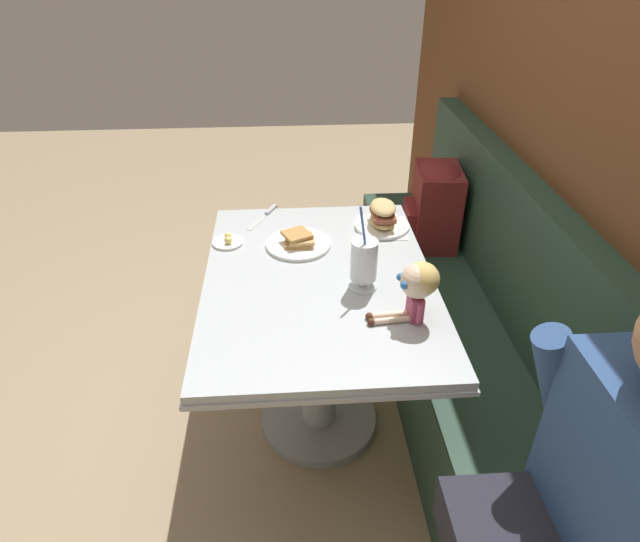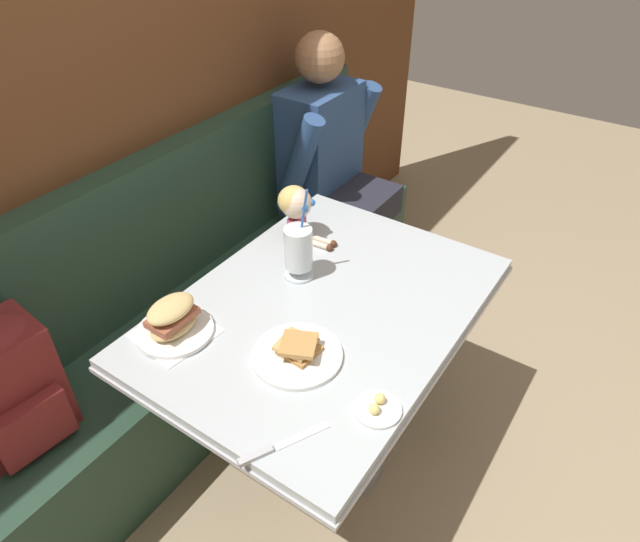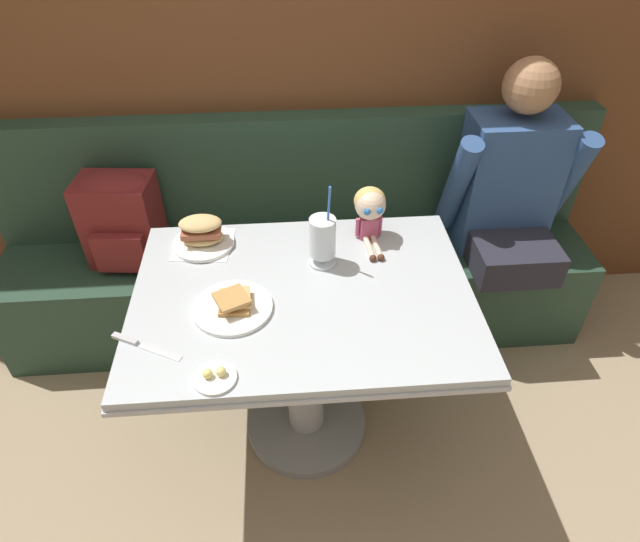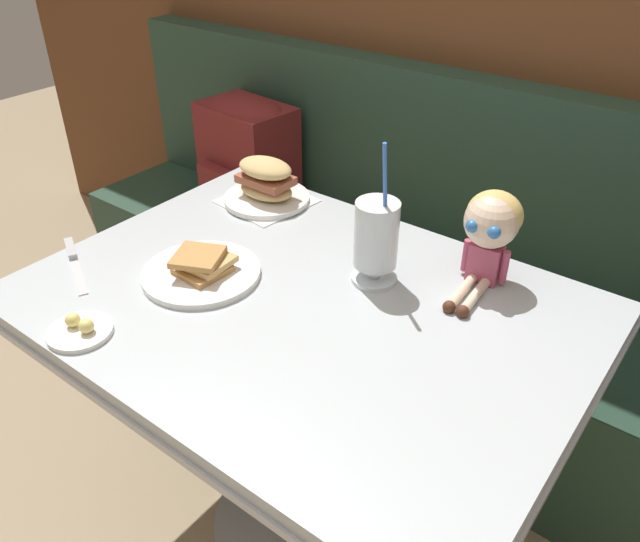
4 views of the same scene
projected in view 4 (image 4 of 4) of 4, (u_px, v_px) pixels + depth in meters
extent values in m
cube|color=#233D2D|center=(425.00, 346.00, 1.93)|extent=(2.60, 0.48, 0.45)
cube|color=#233D2D|center=(474.00, 176.00, 1.78)|extent=(2.60, 0.10, 0.55)
cube|color=#B2BCC1|center=(302.00, 305.00, 1.26)|extent=(1.10, 0.80, 0.03)
cube|color=#B7BABF|center=(303.00, 314.00, 1.28)|extent=(1.11, 0.81, 0.02)
cylinder|color=#A5A8AD|center=(305.00, 429.00, 1.46)|extent=(0.14, 0.14, 0.65)
cylinder|color=gray|center=(307.00, 522.00, 1.65)|extent=(0.48, 0.48, 0.04)
cylinder|color=white|center=(201.00, 273.00, 1.32)|extent=(0.25, 0.25, 0.01)
cube|color=#B78447|center=(203.00, 270.00, 1.31)|extent=(0.10, 0.10, 0.01)
cube|color=tan|center=(207.00, 261.00, 1.31)|extent=(0.10, 0.10, 0.01)
cube|color=#B78447|center=(198.00, 257.00, 1.30)|extent=(0.13, 0.13, 0.01)
cylinder|color=silver|center=(374.00, 278.00, 1.31)|extent=(0.10, 0.10, 0.01)
cylinder|color=silver|center=(374.00, 270.00, 1.30)|extent=(0.03, 0.03, 0.03)
cylinder|color=silver|center=(376.00, 234.00, 1.25)|extent=(0.09, 0.09, 0.14)
cylinder|color=brown|center=(376.00, 240.00, 1.26)|extent=(0.08, 0.08, 0.12)
cylinder|color=blue|center=(385.00, 194.00, 1.19)|extent=(0.01, 0.04, 0.22)
cube|color=white|center=(267.00, 201.00, 1.62)|extent=(0.22, 0.22, 0.00)
cylinder|color=white|center=(267.00, 198.00, 1.61)|extent=(0.22, 0.22, 0.01)
ellipsoid|color=tan|center=(266.00, 190.00, 1.60)|extent=(0.15, 0.10, 0.04)
cube|color=#995138|center=(266.00, 180.00, 1.58)|extent=(0.14, 0.09, 0.02)
ellipsoid|color=tan|center=(265.00, 168.00, 1.57)|extent=(0.15, 0.10, 0.04)
cylinder|color=white|center=(80.00, 332.00, 1.16)|extent=(0.12, 0.12, 0.01)
sphere|color=#F4E07A|center=(73.00, 320.00, 1.16)|extent=(0.03, 0.03, 0.03)
sphere|color=#F4E07A|center=(86.00, 326.00, 1.15)|extent=(0.03, 0.03, 0.03)
cube|color=silver|center=(79.00, 277.00, 1.32)|extent=(0.13, 0.08, 0.00)
cube|color=#B2B5BA|center=(71.00, 248.00, 1.41)|extent=(0.08, 0.05, 0.01)
cube|color=#B74C6B|center=(485.00, 263.00, 1.29)|extent=(0.07, 0.04, 0.08)
sphere|color=beige|center=(492.00, 221.00, 1.24)|extent=(0.11, 0.11, 0.11)
ellipsoid|color=#D8B766|center=(495.00, 215.00, 1.24)|extent=(0.12, 0.11, 0.10)
sphere|color=#2D6BB2|center=(472.00, 226.00, 1.21)|extent=(0.03, 0.03, 0.03)
sphere|color=#2D6BB2|center=(494.00, 232.00, 1.19)|extent=(0.03, 0.03, 0.03)
cylinder|color=beige|center=(461.00, 292.00, 1.26)|extent=(0.03, 0.12, 0.02)
cylinder|color=beige|center=(474.00, 297.00, 1.25)|extent=(0.03, 0.12, 0.02)
sphere|color=#4C2819|center=(449.00, 307.00, 1.22)|extent=(0.03, 0.03, 0.03)
sphere|color=#4C2819|center=(463.00, 312.00, 1.20)|extent=(0.03, 0.03, 0.03)
cylinder|color=#B74C6B|center=(466.00, 255.00, 1.31)|extent=(0.02, 0.02, 0.07)
cylinder|color=#B74C6B|center=(504.00, 267.00, 1.27)|extent=(0.02, 0.02, 0.07)
cube|color=maroon|center=(249.00, 161.00, 2.08)|extent=(0.32, 0.23, 0.38)
cube|color=maroon|center=(225.00, 195.00, 2.05)|extent=(0.21, 0.07, 0.17)
ellipsoid|color=maroon|center=(245.00, 108.00, 1.98)|extent=(0.30, 0.22, 0.07)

